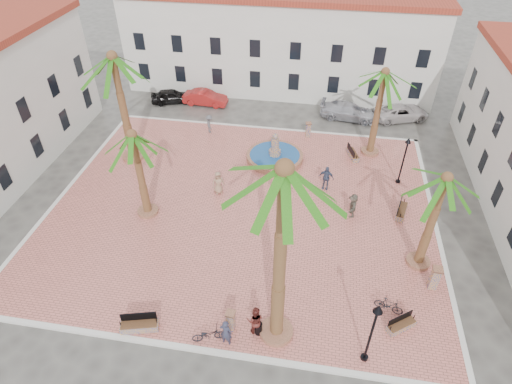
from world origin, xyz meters
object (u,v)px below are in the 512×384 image
bicycle_b (389,305)px  car_white (401,112)px  cyclist_b (255,320)px  car_black (172,96)px  bench_se (401,325)px  bollard_se (231,320)px  pedestrian_fountain_a (218,183)px  car_red (205,98)px  lamppost_s (374,324)px  car_silver (348,111)px  cyclist_a (226,332)px  palm_e (443,189)px  bicycle_a (208,334)px  bench_ne (353,154)px  pedestrian_fountain_b (326,178)px  fountain (275,156)px  palm_s (283,191)px  palm_ne (384,82)px  lamppost_e (405,153)px  bench_e (401,211)px  palm_sw (134,145)px  litter_bin (258,328)px  bollard_e (435,278)px  bollard_n (308,130)px  pedestrian_north (209,124)px  bench_s (140,325)px  pedestrian_east (353,205)px

bicycle_b → car_white: 22.19m
cyclist_b → car_black: cyclist_b is taller
bench_se → bollard_se: (-8.63, -1.46, 0.44)m
pedestrian_fountain_a → car_red: size_ratio=0.41×
lamppost_s → car_silver: 24.44m
car_red → cyclist_b: bearing=-156.9°
bench_se → bollard_se: bollard_se is taller
cyclist_a → palm_e: bearing=-135.6°
bicycle_a → bench_ne: bearing=-41.9°
bicycle_a → pedestrian_fountain_b: bearing=-41.1°
fountain → palm_s: 18.20m
palm_ne → bicycle_a: palm_ne is taller
pedestrian_fountain_b → car_red: 16.80m
fountain → lamppost_e: lamppost_e is taller
bench_e → palm_ne: bearing=28.5°
palm_sw → lamppost_s: palm_sw is taller
palm_s → cyclist_b: palm_s is taller
litter_bin → car_white: (9.31, 24.50, 0.16)m
palm_sw → car_red: bearing=90.9°
bicycle_a → lamppost_s: bearing=-107.8°
bollard_e → pedestrian_fountain_a: bearing=155.4°
bollard_n → car_red: (-10.31, 4.64, -0.14)m
bicycle_a → palm_ne: bearing=-44.5°
palm_s → car_silver: size_ratio=2.08×
bicycle_a → pedestrian_north: pedestrian_north is taller
bollard_se → bollard_e: (10.62, 4.50, 0.12)m
fountain → bench_se: bearing=-59.4°
car_silver → pedestrian_fountain_b: bearing=178.3°
pedestrian_north → bicycle_a: bearing=172.2°
cyclist_b → bicycle_b: (6.81, 2.40, -0.46)m
palm_ne → palm_s: bearing=-106.7°
lamppost_e → palm_sw: bearing=-159.8°
bench_s → car_silver: car_silver is taller
bench_s → car_white: size_ratio=0.40×
bench_ne → pedestrian_fountain_b: bearing=137.3°
bollard_n → pedestrian_fountain_a: pedestrian_fountain_a is taller
pedestrian_east → bicycle_a: bearing=-36.1°
litter_bin → cyclist_a: bearing=-151.7°
car_black → pedestrian_fountain_a: bearing=-167.0°
bollard_se → pedestrian_fountain_a: pedestrian_fountain_a is taller
bollard_e → pedestrian_fountain_b: (-6.34, 8.15, 0.15)m
car_silver → car_white: (4.81, 0.71, -0.06)m
bench_s → lamppost_e: lamppost_e is taller
bench_e → car_red: (-17.30, 13.69, 0.29)m
bench_ne → pedestrian_north: bearing=62.7°
bench_se → car_white: (2.10, 23.02, 0.30)m
bollard_se → pedestrian_east: size_ratio=0.76×
palm_ne → pedestrian_east: bearing=-100.8°
lamppost_e → bollard_se: size_ratio=2.90×
fountain → bench_se: 16.65m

